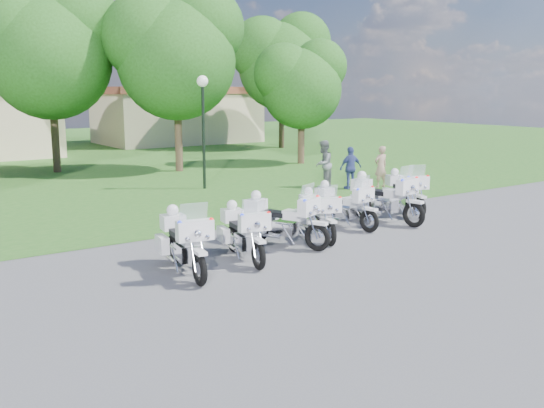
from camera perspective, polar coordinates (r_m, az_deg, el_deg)
ground at (r=15.25m, az=3.52°, el=-4.08°), size 100.00×100.00×0.00m
grass_lawn at (r=39.83m, az=-21.30°, el=4.38°), size 100.00×48.00×0.01m
motorcycle_0 at (r=13.15m, az=-8.32°, el=-3.46°), size 1.05×2.46×1.66m
motorcycle_1 at (r=14.07m, az=-2.77°, el=-2.61°), size 1.04×2.29×1.55m
motorcycle_2 at (r=15.24m, az=0.89°, el=-1.41°), size 1.41×2.30×1.65m
motorcycle_3 at (r=16.15m, az=4.30°, el=-0.93°), size 1.19×2.19×1.52m
motorcycle_4 at (r=17.47m, az=6.69°, el=-0.04°), size 0.94×2.30×1.55m
motorcycle_5 at (r=18.34m, az=10.41°, el=0.64°), size 1.11×2.61×1.76m
motorcycle_6 at (r=19.87m, az=12.38°, el=1.17°), size 1.30×2.32×1.63m
lamp_post at (r=24.03m, az=-6.52°, el=9.30°), size 0.44×0.44×4.43m
tree_1 at (r=30.68m, az=-20.35°, el=13.75°), size 6.65×5.67×8.86m
tree_2 at (r=29.58m, az=-9.15°, el=14.21°), size 6.53×5.58×8.71m
tree_3 at (r=32.32m, az=2.72°, el=11.46°), size 4.90×4.18×6.54m
tree_4 at (r=41.33m, az=0.83°, el=13.56°), size 6.75×5.76×9.00m
building_east at (r=46.23m, az=-8.92°, el=8.32°), size 11.44×7.28×4.10m
bystander_a at (r=24.78m, az=10.20°, el=3.46°), size 0.63×0.44×1.67m
bystander_b at (r=24.47m, az=4.85°, el=3.76°), size 1.16×1.08×1.89m
bystander_c at (r=24.15m, az=7.41°, el=3.37°), size 1.03×0.53×1.68m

